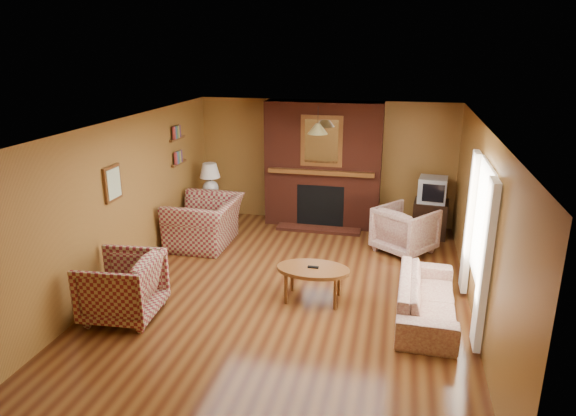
% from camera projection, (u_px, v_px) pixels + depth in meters
% --- Properties ---
extents(floor, '(6.50, 6.50, 0.00)m').
position_uv_depth(floor, '(289.00, 291.00, 7.41)').
color(floor, '#47210F').
rests_on(floor, ground).
extents(ceiling, '(6.50, 6.50, 0.00)m').
position_uv_depth(ceiling, '(289.00, 125.00, 6.68)').
color(ceiling, silver).
rests_on(ceiling, wall_back).
extents(wall_back, '(6.50, 0.00, 6.50)m').
position_uv_depth(wall_back, '(325.00, 162.00, 10.06)').
color(wall_back, olive).
rests_on(wall_back, floor).
extents(wall_front, '(6.50, 0.00, 6.50)m').
position_uv_depth(wall_front, '(199.00, 339.00, 4.02)').
color(wall_front, olive).
rests_on(wall_front, floor).
extents(wall_left, '(0.00, 6.50, 6.50)m').
position_uv_depth(wall_left, '(124.00, 201.00, 7.57)').
color(wall_left, olive).
rests_on(wall_left, floor).
extents(wall_right, '(0.00, 6.50, 6.50)m').
position_uv_depth(wall_right, '(481.00, 226.00, 6.52)').
color(wall_right, olive).
rests_on(wall_right, floor).
extents(fireplace, '(2.20, 0.82, 2.40)m').
position_uv_depth(fireplace, '(323.00, 166.00, 9.82)').
color(fireplace, '#501D11').
rests_on(fireplace, floor).
extents(window_right, '(0.10, 1.85, 2.00)m').
position_uv_depth(window_right, '(478.00, 237.00, 6.37)').
color(window_right, silver).
rests_on(window_right, wall_right).
extents(bookshelf, '(0.09, 0.55, 0.71)m').
position_uv_depth(bookshelf, '(179.00, 146.00, 9.18)').
color(bookshelf, brown).
rests_on(bookshelf, wall_left).
extents(botanical_print, '(0.05, 0.40, 0.50)m').
position_uv_depth(botanical_print, '(113.00, 183.00, 7.17)').
color(botanical_print, brown).
rests_on(botanical_print, wall_left).
extents(pendant_light, '(0.36, 0.36, 0.48)m').
position_uv_depth(pendant_light, '(318.00, 129.00, 8.94)').
color(pendant_light, black).
rests_on(pendant_light, ceiling).
extents(plaid_loveseat, '(1.14, 1.30, 0.84)m').
position_uv_depth(plaid_loveseat, '(205.00, 222.00, 9.03)').
color(plaid_loveseat, maroon).
rests_on(plaid_loveseat, floor).
extents(plaid_armchair, '(1.00, 0.97, 0.85)m').
position_uv_depth(plaid_armchair, '(122.00, 287.00, 6.61)').
color(plaid_armchair, maroon).
rests_on(plaid_armchair, floor).
extents(floral_sofa, '(0.77, 1.87, 0.54)m').
position_uv_depth(floral_sofa, '(427.00, 298.00, 6.65)').
color(floral_sofa, beige).
rests_on(floral_sofa, floor).
extents(floral_armchair, '(1.21, 1.22, 0.80)m').
position_uv_depth(floral_armchair, '(405.00, 230.00, 8.71)').
color(floral_armchair, beige).
rests_on(floral_armchair, floor).
extents(coffee_table, '(1.01, 0.63, 0.50)m').
position_uv_depth(coffee_table, '(313.00, 271.00, 7.05)').
color(coffee_table, brown).
rests_on(coffee_table, floor).
extents(side_table, '(0.49, 0.49, 0.60)m').
position_uv_depth(side_table, '(212.00, 211.00, 10.03)').
color(side_table, brown).
rests_on(side_table, floor).
extents(table_lamp, '(0.39, 0.39, 0.65)m').
position_uv_depth(table_lamp, '(210.00, 178.00, 9.83)').
color(table_lamp, silver).
rests_on(table_lamp, side_table).
extents(tv_stand, '(0.65, 0.60, 0.66)m').
position_uv_depth(tv_stand, '(430.00, 218.00, 9.48)').
color(tv_stand, black).
rests_on(tv_stand, floor).
extents(crt_tv, '(0.54, 0.54, 0.45)m').
position_uv_depth(crt_tv, '(433.00, 190.00, 9.31)').
color(crt_tv, '#A5A7AC').
rests_on(crt_tv, tv_stand).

